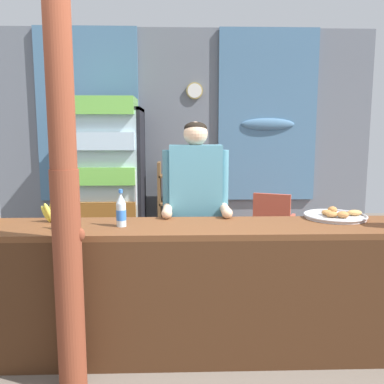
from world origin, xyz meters
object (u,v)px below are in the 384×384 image
(timber_post, at_px, (64,179))
(drink_fridge, at_px, (110,172))
(stall_counter, at_px, (197,279))
(pastry_tray, at_px, (336,216))
(bottle_shelf_rack, at_px, (177,206))
(plastic_lawn_chair, at_px, (273,224))
(soda_bottle_orange_soda, at_px, (68,216))
(banana_bunch, at_px, (58,214))
(soda_bottle_water, at_px, (121,211))
(shopkeeper, at_px, (196,198))

(timber_post, distance_m, drink_fridge, 2.59)
(stall_counter, height_order, pastry_tray, pastry_tray)
(stall_counter, height_order, bottle_shelf_rack, bottle_shelf_rack)
(drink_fridge, relative_size, pastry_tray, 4.28)
(drink_fridge, bearing_deg, plastic_lawn_chair, -9.14)
(soda_bottle_orange_soda, bearing_deg, banana_bunch, 120.24)
(pastry_tray, bearing_deg, banana_bunch, -177.89)
(bottle_shelf_rack, bearing_deg, stall_counter, -86.57)
(soda_bottle_orange_soda, xyz_separation_m, banana_bunch, (-0.14, 0.24, -0.03))
(soda_bottle_water, height_order, soda_bottle_orange_soda, soda_bottle_water)
(shopkeeper, bearing_deg, timber_post, -130.98)
(plastic_lawn_chair, bearing_deg, soda_bottle_water, -128.13)
(shopkeeper, xyz_separation_m, soda_bottle_orange_soda, (-0.84, -0.59, -0.02))
(stall_counter, height_order, soda_bottle_orange_soda, soda_bottle_orange_soda)
(bottle_shelf_rack, height_order, soda_bottle_orange_soda, bottle_shelf_rack)
(soda_bottle_orange_soda, relative_size, pastry_tray, 0.47)
(shopkeeper, distance_m, soda_bottle_orange_soda, 1.03)
(timber_post, relative_size, bottle_shelf_rack, 2.27)
(bottle_shelf_rack, xyz_separation_m, soda_bottle_orange_soda, (-0.68, -2.53, 0.39))
(timber_post, height_order, pastry_tray, timber_post)
(plastic_lawn_chair, height_order, shopkeeper, shopkeeper)
(soda_bottle_water, xyz_separation_m, pastry_tray, (1.54, 0.22, -0.09))
(timber_post, distance_m, soda_bottle_orange_soda, 0.41)
(timber_post, distance_m, soda_bottle_water, 0.53)
(timber_post, bearing_deg, stall_counter, 21.28)
(shopkeeper, bearing_deg, plastic_lawn_chair, 55.27)
(stall_counter, xyz_separation_m, pastry_tray, (1.04, 0.31, 0.36))
(soda_bottle_orange_soda, bearing_deg, timber_post, -76.69)
(timber_post, xyz_separation_m, bottle_shelf_rack, (0.61, 2.83, -0.66))
(drink_fridge, xyz_separation_m, banana_bunch, (-0.01, -2.05, -0.10))
(shopkeeper, height_order, soda_bottle_water, shopkeeper)
(timber_post, bearing_deg, banana_bunch, 111.30)
(drink_fridge, distance_m, banana_bunch, 2.05)
(drink_fridge, height_order, banana_bunch, drink_fridge)
(bottle_shelf_rack, bearing_deg, soda_bottle_orange_soda, -104.94)
(shopkeeper, relative_size, pastry_tray, 3.58)
(soda_bottle_water, xyz_separation_m, banana_bunch, (-0.46, 0.14, -0.05))
(bottle_shelf_rack, relative_size, soda_bottle_orange_soda, 5.46)
(stall_counter, distance_m, plastic_lawn_chair, 2.20)
(plastic_lawn_chair, xyz_separation_m, pastry_tray, (0.07, -1.66, 0.44))
(plastic_lawn_chair, xyz_separation_m, shopkeeper, (-0.96, -1.38, 0.53))
(stall_counter, relative_size, soda_bottle_water, 14.88)
(plastic_lawn_chair, distance_m, soda_bottle_orange_soda, 2.72)
(stall_counter, relative_size, bottle_shelf_rack, 3.20)
(stall_counter, xyz_separation_m, drink_fridge, (-0.95, 2.28, 0.50))
(plastic_lawn_chair, distance_m, shopkeeper, 1.76)
(stall_counter, bearing_deg, soda_bottle_water, 169.13)
(stall_counter, height_order, banana_bunch, banana_bunch)
(stall_counter, distance_m, drink_fridge, 2.52)
(stall_counter, relative_size, drink_fridge, 1.93)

